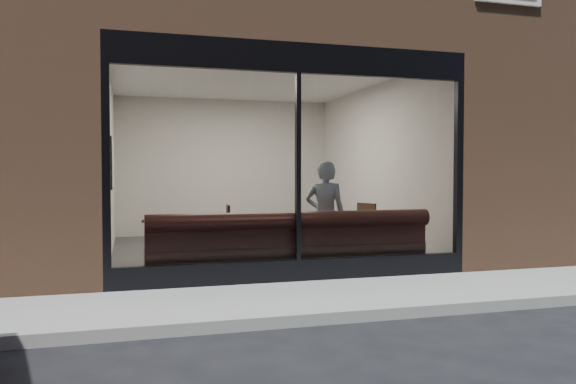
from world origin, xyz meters
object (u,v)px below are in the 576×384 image
object	(u,v)px
cafe_chair_left	(216,248)
cafe_chair_right	(358,245)
cafe_table_left	(164,220)
person	(325,216)
banquette	(290,261)
cafe_table_right	(310,220)

from	to	relation	value
cafe_chair_left	cafe_chair_right	distance (m)	2.39
cafe_table_left	cafe_chair_left	size ratio (longest dim) A/B	1.33
person	cafe_chair_left	world-z (taller)	person
banquette	cafe_table_left	distance (m)	2.15
cafe_table_right	cafe_chair_left	world-z (taller)	cafe_table_right
cafe_table_left	cafe_chair_right	xyz separation A→B (m)	(3.22, -0.07, -0.50)
banquette	cafe_table_left	xyz separation A→B (m)	(-1.66, 1.27, 0.52)
banquette	cafe_chair_left	xyz separation A→B (m)	(-0.82, 1.44, 0.01)
person	cafe_table_right	distance (m)	0.32
cafe_chair_left	person	bearing A→B (deg)	147.94
cafe_table_left	banquette	bearing A→B (deg)	-37.37
person	cafe_table_right	world-z (taller)	person
banquette	person	distance (m)	0.92
person	banquette	bearing A→B (deg)	47.12
person	cafe_table_left	bearing A→B (deg)	-0.26
banquette	cafe_chair_right	distance (m)	1.96
cafe_chair_left	cafe_chair_right	size ratio (longest dim) A/B	1.01
cafe_table_right	person	bearing A→B (deg)	-60.83
cafe_chair_left	cafe_table_right	bearing A→B (deg)	152.17
cafe_table_right	banquette	bearing A→B (deg)	-131.37
cafe_table_left	cafe_chair_left	bearing A→B (deg)	11.44
cafe_chair_left	cafe_chair_right	world-z (taller)	same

